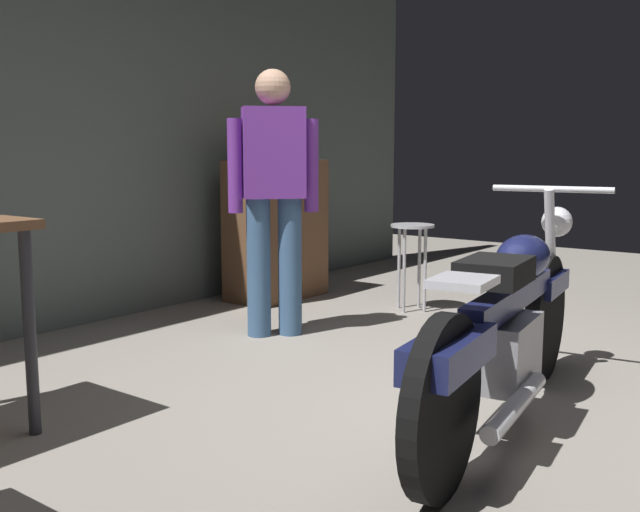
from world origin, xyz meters
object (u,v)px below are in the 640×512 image
at_px(shop_stool, 412,244).
at_px(wooden_dresser, 276,230).
at_px(person_standing, 274,191).
at_px(motorcycle, 508,322).

distance_m(shop_stool, wooden_dresser, 1.13).
xyz_separation_m(person_standing, wooden_dresser, (0.93, 0.78, -0.38)).
distance_m(person_standing, shop_stool, 1.29).
bearing_deg(motorcycle, wooden_dresser, 51.73).
bearing_deg(wooden_dresser, person_standing, -139.90).
bearing_deg(person_standing, wooden_dresser, -97.81).
height_order(person_standing, shop_stool, person_standing).
relative_size(person_standing, shop_stool, 2.61).
bearing_deg(shop_stool, motorcycle, -139.58).
xyz_separation_m(shop_stool, wooden_dresser, (-0.24, 1.10, 0.05)).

